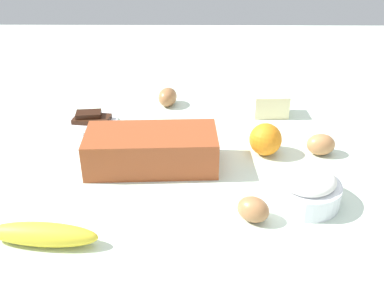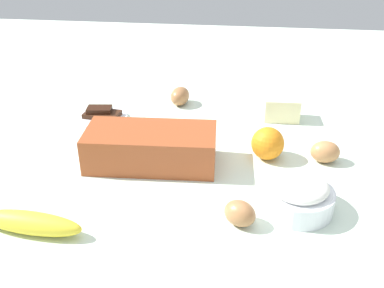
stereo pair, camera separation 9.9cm
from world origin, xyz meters
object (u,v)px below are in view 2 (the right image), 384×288
object	(u,v)px
egg_beside_bowl	(180,96)
egg_loose	(325,152)
chocolate_plate	(102,116)
butter_block	(282,108)
orange_fruit	(268,143)
banana	(31,223)
loaf_pan	(151,147)
egg_near_butter	(240,213)
flour_bowl	(298,194)

from	to	relation	value
egg_beside_bowl	egg_loose	distance (m)	0.45
egg_beside_bowl	chocolate_plate	distance (m)	0.23
butter_block	chocolate_plate	size ratio (longest dim) A/B	0.69
butter_block	egg_loose	bearing A→B (deg)	111.86
egg_beside_bowl	orange_fruit	bearing A→B (deg)	131.25
banana	egg_loose	size ratio (longest dim) A/B	2.96
loaf_pan	egg_beside_bowl	distance (m)	0.33
chocolate_plate	egg_near_butter	bearing A→B (deg)	133.88
flour_bowl	chocolate_plate	distance (m)	0.58
banana	loaf_pan	bearing A→B (deg)	-122.30
orange_fruit	flour_bowl	bearing A→B (deg)	105.71
flour_bowl	chocolate_plate	world-z (taller)	flour_bowl
egg_near_butter	egg_loose	bearing A→B (deg)	-126.70
orange_fruit	chocolate_plate	size ratio (longest dim) A/B	0.57
flour_bowl	butter_block	bearing A→B (deg)	-88.51
loaf_pan	banana	distance (m)	0.30
loaf_pan	egg_near_butter	world-z (taller)	loaf_pan
butter_block	egg_beside_bowl	bearing A→B (deg)	-12.13
butter_block	banana	bearing A→B (deg)	48.78
flour_bowl	egg_beside_bowl	bearing A→B (deg)	-57.58
egg_near_butter	orange_fruit	bearing A→B (deg)	-102.48
loaf_pan	egg_near_butter	bearing A→B (deg)	133.94
orange_fruit	chocolate_plate	distance (m)	0.45
flour_bowl	orange_fruit	size ratio (longest dim) A/B	1.82
egg_loose	chocolate_plate	xyz separation A→B (m)	(0.55, -0.15, -0.01)
loaf_pan	egg_near_butter	size ratio (longest dim) A/B	4.79
loaf_pan	butter_block	world-z (taller)	loaf_pan
loaf_pan	egg_loose	bearing A→B (deg)	-174.69
egg_near_butter	chocolate_plate	distance (m)	0.54
loaf_pan	banana	xyz separation A→B (m)	(0.16, 0.25, -0.02)
butter_block	chocolate_plate	world-z (taller)	butter_block
loaf_pan	egg_beside_bowl	bearing A→B (deg)	-95.56
banana	butter_block	distance (m)	0.69
chocolate_plate	egg_loose	bearing A→B (deg)	165.19
loaf_pan	flour_bowl	world-z (taller)	loaf_pan
egg_near_butter	flour_bowl	bearing A→B (deg)	-151.60
chocolate_plate	butter_block	bearing A→B (deg)	-172.11
banana	butter_block	bearing A→B (deg)	-131.22
butter_block	egg_near_butter	distance (m)	0.46
banana	egg_loose	bearing A→B (deg)	-150.23
flour_bowl	banana	xyz separation A→B (m)	(0.47, 0.12, -0.01)
flour_bowl	egg_beside_bowl	world-z (taller)	flour_bowl
flour_bowl	banana	size ratio (longest dim) A/B	0.71
egg_near_butter	butter_block	bearing A→B (deg)	-101.90
butter_block	egg_beside_bowl	xyz separation A→B (m)	(0.28, -0.06, -0.00)
egg_near_butter	egg_loose	distance (m)	0.30
butter_block	orange_fruit	bearing A→B (deg)	78.78
egg_beside_bowl	loaf_pan	bearing A→B (deg)	87.26
banana	egg_near_butter	bearing A→B (deg)	-169.37
banana	egg_loose	xyz separation A→B (m)	(-0.54, -0.31, 0.00)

